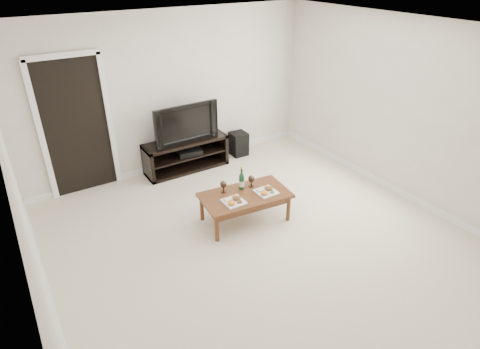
% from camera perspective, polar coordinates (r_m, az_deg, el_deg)
% --- Properties ---
extents(floor, '(5.50, 5.50, 0.00)m').
position_cam_1_polar(floor, '(5.21, 3.89, -10.24)').
color(floor, beige).
rests_on(floor, ground).
extents(back_wall, '(5.00, 0.04, 2.60)m').
position_cam_1_polar(back_wall, '(6.78, -9.79, 11.35)').
color(back_wall, silver).
rests_on(back_wall, ground).
extents(ceiling, '(5.00, 5.50, 0.04)m').
position_cam_1_polar(ceiling, '(4.12, 5.14, 19.53)').
color(ceiling, white).
rests_on(ceiling, back_wall).
extents(doorway, '(0.90, 0.02, 2.05)m').
position_cam_1_polar(doorway, '(6.44, -22.22, 6.09)').
color(doorway, black).
rests_on(doorway, ground).
extents(media_console, '(1.44, 0.45, 0.55)m').
position_cam_1_polar(media_console, '(6.94, -7.67, 2.81)').
color(media_console, black).
rests_on(media_console, ground).
extents(television, '(1.13, 0.17, 0.65)m').
position_cam_1_polar(television, '(6.70, -8.00, 7.42)').
color(television, black).
rests_on(television, media_console).
extents(av_receiver, '(0.43, 0.35, 0.08)m').
position_cam_1_polar(av_receiver, '(6.93, -7.26, 3.26)').
color(av_receiver, black).
rests_on(av_receiver, media_console).
extents(subwoofer, '(0.30, 0.30, 0.43)m').
position_cam_1_polar(subwoofer, '(7.44, -0.20, 4.40)').
color(subwoofer, black).
rests_on(subwoofer, ground).
extents(coffee_table, '(1.26, 0.78, 0.42)m').
position_cam_1_polar(coffee_table, '(5.57, 0.73, -4.66)').
color(coffee_table, '#5B3019').
rests_on(coffee_table, ground).
extents(plate_left, '(0.27, 0.27, 0.07)m').
position_cam_1_polar(plate_left, '(5.26, -0.90, -3.67)').
color(plate_left, white).
rests_on(plate_left, coffee_table).
extents(plate_right, '(0.27, 0.27, 0.07)m').
position_cam_1_polar(plate_right, '(5.48, 3.75, -2.26)').
color(plate_right, white).
rests_on(plate_right, coffee_table).
extents(wine_bottle, '(0.07, 0.07, 0.35)m').
position_cam_1_polar(wine_bottle, '(5.49, 0.23, -0.47)').
color(wine_bottle, '#103B1B').
rests_on(wine_bottle, coffee_table).
extents(goblet_left, '(0.09, 0.09, 0.17)m').
position_cam_1_polar(goblet_left, '(5.46, -2.37, -1.73)').
color(goblet_left, '#34261C').
rests_on(goblet_left, coffee_table).
extents(goblet_right, '(0.09, 0.09, 0.17)m').
position_cam_1_polar(goblet_right, '(5.60, 1.62, -0.93)').
color(goblet_right, '#34261C').
rests_on(goblet_right, coffee_table).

